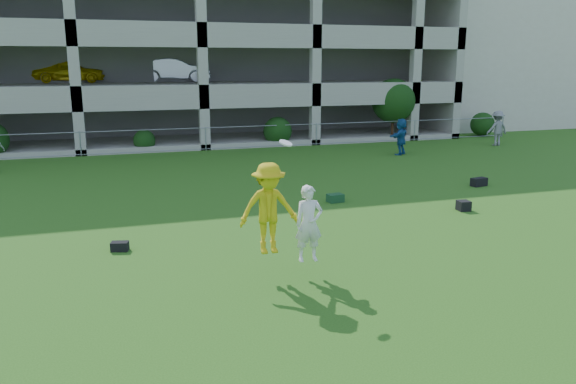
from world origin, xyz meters
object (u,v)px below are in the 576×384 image
object	(u,v)px
stucco_building	(485,54)
parking_garage	(179,36)
bystander_d	(401,137)
frisbee_contest	(276,211)
bystander_f	(497,128)
crate_d	(464,206)

from	to	relation	value
stucco_building	parking_garage	distance (m)	23.04
bystander_d	frisbee_contest	world-z (taller)	frisbee_contest
bystander_f	parking_garage	xyz separation A→B (m)	(-15.26, 11.72, 5.08)
bystander_f	stucco_building	bearing A→B (deg)	-123.51
stucco_building	bystander_f	xyz separation A→B (m)	(-7.76, -12.02, -4.07)
stucco_building	bystander_d	distance (m)	19.81
stucco_building	frisbee_contest	xyz separation A→B (m)	(-24.52, -26.74, -3.56)
parking_garage	crate_d	bearing A→B (deg)	-76.61
frisbee_contest	crate_d	bearing A→B (deg)	26.71
stucco_building	parking_garage	bearing A→B (deg)	-179.25
crate_d	parking_garage	xyz separation A→B (m)	(-5.46, 22.93, 5.86)
stucco_building	bystander_f	bearing A→B (deg)	-122.83
bystander_f	frisbee_contest	world-z (taller)	frisbee_contest
stucco_building	bystander_f	size ratio (longest dim) A/B	8.61
stucco_building	parking_garage	world-z (taller)	parking_garage
bystander_f	crate_d	bearing A→B (deg)	48.17
bystander_f	frisbee_contest	xyz separation A→B (m)	(-16.76, -14.72, 0.51)
crate_d	frisbee_contest	size ratio (longest dim) A/B	0.14
stucco_building	parking_garage	size ratio (longest dim) A/B	0.53
stucco_building	bystander_f	distance (m)	14.87
bystander_d	parking_garage	world-z (taller)	parking_garage
crate_d	parking_garage	world-z (taller)	parking_garage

